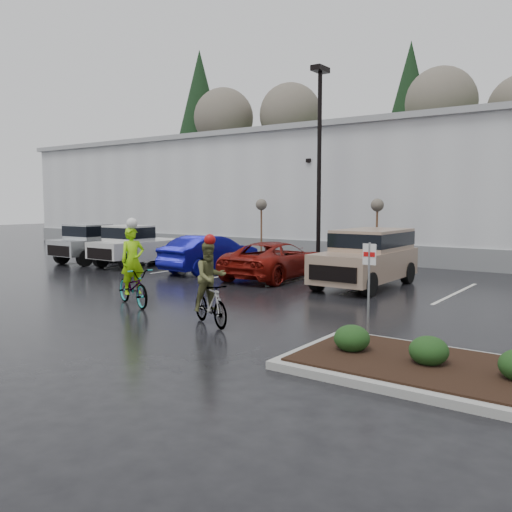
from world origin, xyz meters
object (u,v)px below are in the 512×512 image
Objects in this scene: pickup_silver at (103,243)px; cyclist_olive at (210,292)px; fire_lane_sign at (369,280)px; cyclist_hivis at (133,279)px; sapling_mid at (377,209)px; lamppost at (319,145)px; pickup_white at (143,245)px; car_red at (276,260)px; car_blue at (210,253)px; suv_tan at (365,258)px; sapling_west at (261,208)px.

cyclist_olive is at bearing -29.24° from pickup_silver.
fire_lane_sign is 7.49m from cyclist_hivis.
sapling_mid reaches higher than cyclist_hivis.
cyclist_hivis is at bearing -88.35° from lamppost.
pickup_silver and pickup_white have the same top height.
pickup_silver is at bearing 85.27° from cyclist_olive.
cyclist_hivis reaches higher than fire_lane_sign.
cyclist_olive is at bearing 109.43° from car_red.
pickup_silver is at bearing 5.83° from car_blue.
cyclist_hivis reaches higher than car_blue.
suv_tan is (4.42, -4.48, -4.66)m from lamppost.
car_blue is at bearing 64.97° from cyclist_olive.
fire_lane_sign is at bearing 149.07° from car_blue.
sapling_west is 6.56m from pickup_white.
car_blue is at bearing -4.80° from car_red.
suv_tan is 7.92m from cyclist_olive.
fire_lane_sign is 0.85× the size of cyclist_hivis.
fire_lane_sign reaches higher than pickup_silver.
fire_lane_sign reaches higher than pickup_white.
cyclist_olive is (10.94, -7.85, -0.15)m from pickup_white.
cyclist_hivis is at bearing -34.64° from pickup_silver.
cyclist_olive is (7.86, -13.38, -1.90)m from sapling_west.
fire_lane_sign is at bearing -21.91° from pickup_silver.
car_blue is at bearing -134.95° from sapling_mid.
sapling_west is 13.60m from cyclist_hivis.
lamppost is 11.89m from pickup_silver.
suv_tan is at bearing 0.22° from pickup_white.
lamppost is 4.19× the size of fire_lane_sign.
car_red is 3.84m from suv_tan.
fire_lane_sign is (5.30, -12.80, -1.32)m from sapling_mid.
lamppost is 14.78m from fire_lane_sign.
pickup_silver is 1.02× the size of suv_tan.
fire_lane_sign is 4.02m from cyclist_olive.
cyclist_olive reaches higher than fire_lane_sign.
pickup_silver is 1.00× the size of pickup_white.
sapling_west is 1.45× the size of fire_lane_sign.
cyclist_olive is (1.36, -13.38, -1.90)m from sapling_mid.
cyclist_hivis is (-2.16, -12.74, -1.94)m from sapling_mid.
car_blue is at bearing 2.25° from pickup_silver.
car_red is at bearing -109.00° from sapling_mid.
sapling_west is at bearing 146.96° from suv_tan.
suv_tan is at bearing -8.70° from cyclist_hivis.
fire_lane_sign is at bearing -65.24° from suv_tan.
pickup_white is (-9.58, -5.52, -1.75)m from sapling_mid.
sapling_west is 1.24× the size of cyclist_hivis.
fire_lane_sign is at bearing -67.51° from sapling_mid.
sapling_west is 5.86m from car_blue.
suv_tan is (3.83, 0.05, 0.29)m from car_red.
car_red is (-1.90, -5.53, -1.99)m from sapling_mid.
car_blue is (6.93, 0.27, -0.18)m from pickup_silver.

